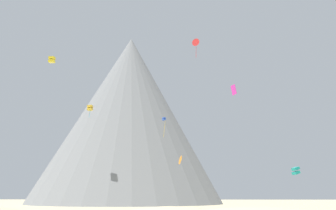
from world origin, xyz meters
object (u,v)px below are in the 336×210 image
(kite_gold_mid, at_px, (90,108))
(kite_teal_low, at_px, (296,171))
(rock_massif, at_px, (124,122))
(kite_orange_low, at_px, (181,160))
(kite_blue_mid, at_px, (164,120))
(kite_yellow_mid, at_px, (52,60))
(kite_red_high, at_px, (196,43))
(kite_magenta_mid, at_px, (234,90))

(kite_gold_mid, xyz_separation_m, kite_teal_low, (44.60, -24.26, -18.29))
(rock_massif, bearing_deg, kite_orange_low, -62.87)
(rock_massif, bearing_deg, kite_blue_mid, -61.00)
(kite_teal_low, bearing_deg, kite_orange_low, -147.22)
(kite_orange_low, bearing_deg, kite_gold_mid, 50.47)
(kite_teal_low, height_order, kite_yellow_mid, kite_yellow_mid)
(kite_red_high, height_order, kite_gold_mid, kite_red_high)
(kite_orange_low, relative_size, kite_red_high, 0.42)
(rock_massif, height_order, kite_blue_mid, rock_massif)
(kite_blue_mid, distance_m, kite_gold_mid, 20.00)
(kite_blue_mid, relative_size, kite_yellow_mid, 5.13)
(kite_magenta_mid, bearing_deg, kite_teal_low, 138.20)
(rock_massif, height_order, kite_gold_mid, rock_massif)
(rock_massif, distance_m, kite_gold_mid, 30.93)
(kite_blue_mid, bearing_deg, kite_red_high, -83.62)
(kite_blue_mid, distance_m, kite_orange_low, 16.76)
(rock_massif, xyz_separation_m, kite_orange_low, (20.96, -40.91, -17.70))
(kite_yellow_mid, bearing_deg, kite_red_high, -128.93)
(kite_blue_mid, height_order, kite_orange_low, kite_blue_mid)
(kite_orange_low, distance_m, kite_red_high, 29.55)
(kite_orange_low, bearing_deg, kite_blue_mid, 5.33)
(rock_massif, distance_m, kite_teal_low, 71.89)
(kite_gold_mid, bearing_deg, kite_teal_low, 65.51)
(kite_blue_mid, height_order, kite_yellow_mid, kite_yellow_mid)
(kite_orange_low, distance_m, kite_yellow_mid, 36.13)
(kite_gold_mid, xyz_separation_m, kite_yellow_mid, (4.99, -38.13, -2.24))
(kite_orange_low, height_order, kite_teal_low, kite_orange_low)
(kite_red_high, relative_size, kite_yellow_mid, 5.07)
(kite_magenta_mid, distance_m, kite_gold_mid, 52.44)
(rock_massif, height_order, kite_red_high, rock_massif)
(kite_orange_low, distance_m, kite_gold_mid, 30.23)
(kite_magenta_mid, bearing_deg, kite_gold_mid, -146.04)
(kite_teal_low, bearing_deg, kite_blue_mid, -158.11)
(kite_teal_low, bearing_deg, rock_massif, -165.79)
(rock_massif, distance_m, kite_blue_mid, 34.54)
(kite_orange_low, height_order, kite_red_high, kite_red_high)
(kite_magenta_mid, distance_m, kite_orange_low, 32.00)
(kite_orange_low, bearing_deg, kite_teal_low, -140.93)
(kite_magenta_mid, relative_size, kite_red_high, 0.30)
(kite_red_high, bearing_deg, kite_yellow_mid, 77.32)
(kite_red_high, height_order, kite_teal_low, kite_red_high)
(kite_orange_low, height_order, kite_yellow_mid, kite_yellow_mid)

